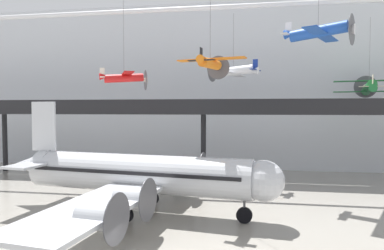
% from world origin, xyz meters
% --- Properties ---
extents(hangar_back_wall, '(140.00, 3.00, 25.83)m').
position_xyz_m(hangar_back_wall, '(0.00, 36.96, 12.92)').
color(hangar_back_wall, silver).
rests_on(hangar_back_wall, ground).
extents(mezzanine_walkway, '(110.00, 3.20, 10.60)m').
position_xyz_m(mezzanine_walkway, '(0.00, 27.40, 8.91)').
color(mezzanine_walkway, black).
rests_on(mezzanine_walkway, ground).
extents(ceiling_truss_beam, '(120.00, 0.60, 0.60)m').
position_xyz_m(ceiling_truss_beam, '(0.00, 24.27, 21.67)').
color(ceiling_truss_beam, silver).
extents(airliner_silver_main, '(26.24, 30.05, 10.02)m').
position_xyz_m(airliner_silver_main, '(-3.84, 11.25, 3.51)').
color(airliner_silver_main, silver).
rests_on(airliner_silver_main, ground).
extents(suspended_plane_blue_trainer, '(7.15, 8.11, 6.03)m').
position_xyz_m(suspended_plane_blue_trainer, '(12.85, 18.23, 16.99)').
color(suspended_plane_blue_trainer, '#1E4CAD').
extents(suspended_plane_white_twin, '(6.70, 7.88, 8.42)m').
position_xyz_m(suspended_plane_white_twin, '(4.12, 25.86, 14.07)').
color(suspended_plane_white_twin, silver).
extents(suspended_plane_red_highwing, '(5.32, 6.04, 9.85)m').
position_xyz_m(suspended_plane_red_highwing, '(-7.13, 17.33, 12.69)').
color(suspended_plane_red_highwing, red).
extents(suspended_plane_green_biplane, '(8.62, 7.12, 10.30)m').
position_xyz_m(suspended_plane_green_biplane, '(21.51, 30.00, 12.12)').
color(suspended_plane_green_biplane, '#1E6B33').
extents(suspended_plane_orange_highwing, '(6.35, 5.27, 9.13)m').
position_xyz_m(suspended_plane_orange_highwing, '(2.66, 12.61, 13.40)').
color(suspended_plane_orange_highwing, orange).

